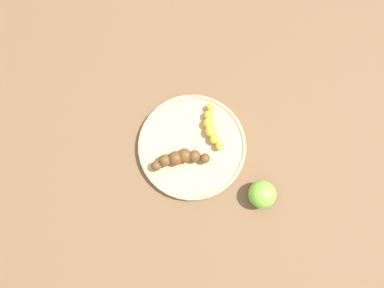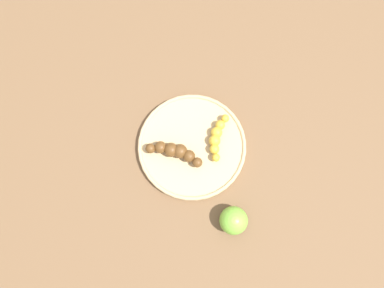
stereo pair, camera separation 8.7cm
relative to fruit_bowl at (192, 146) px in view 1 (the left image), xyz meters
The scene contains 5 objects.
ground_plane 0.01m from the fruit_bowl, ahead, with size 2.40×2.40×0.00m, color brown.
fruit_bowl is the anchor object (origin of this frame).
banana_overripe 0.05m from the fruit_bowl, behind, with size 0.13×0.09×0.04m.
banana_spotted 0.07m from the fruit_bowl, ahead, with size 0.07×0.11×0.03m.
apple_green 0.21m from the fruit_bowl, 77.66° to the right, with size 0.07×0.07×0.07m, color #72B238.
Camera 1 is at (-0.13, -0.15, 0.89)m, focal length 32.83 mm.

